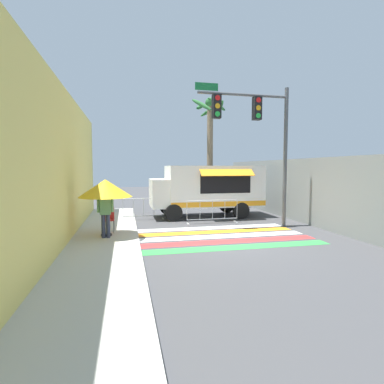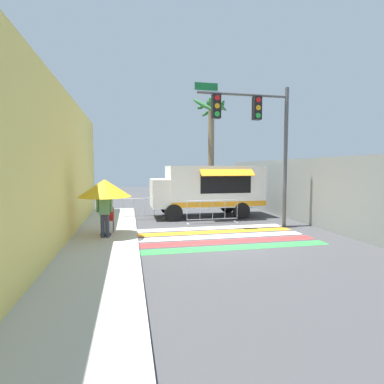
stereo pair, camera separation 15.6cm
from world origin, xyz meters
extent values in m
plane|color=#424244|center=(0.00, 0.00, 0.00)|extent=(60.00, 60.00, 0.00)
cube|color=#B7B5AD|center=(-4.94, 0.00, 0.06)|extent=(4.40, 16.00, 0.12)
cube|color=#E5D166|center=(-5.02, 0.00, 2.43)|extent=(0.25, 16.00, 4.86)
cube|color=gray|center=(4.54, 3.00, 1.42)|extent=(0.20, 16.00, 2.83)
cube|color=green|center=(0.00, -0.94, 0.00)|extent=(6.40, 0.56, 0.01)
cube|color=red|center=(0.00, -0.18, 0.00)|extent=(6.40, 0.56, 0.01)
cube|color=white|center=(0.00, 0.58, 0.00)|extent=(6.40, 0.56, 0.01)
cube|color=orange|center=(0.00, 1.34, 0.00)|extent=(6.40, 0.56, 0.01)
cube|color=white|center=(0.00, 2.10, 0.00)|extent=(6.40, 0.56, 0.01)
cube|color=white|center=(1.14, 4.95, 1.54)|extent=(4.60, 2.26, 1.96)
cube|color=white|center=(-1.16, 4.95, 1.22)|extent=(1.62, 2.08, 1.32)
cube|color=#1E232D|center=(-1.92, 4.95, 1.55)|extent=(0.06, 1.81, 0.50)
cube|color=black|center=(1.41, 3.81, 1.69)|extent=(2.43, 0.03, 0.88)
cube|color=orange|center=(1.41, 3.60, 2.21)|extent=(2.53, 0.43, 0.31)
cube|color=orange|center=(1.14, 3.82, 0.74)|extent=(4.60, 0.01, 0.24)
cylinder|color=black|center=(-1.02, 3.92, 0.39)|extent=(0.79, 0.22, 0.79)
cylinder|color=black|center=(-1.02, 5.99, 0.39)|extent=(0.79, 0.22, 0.79)
cylinder|color=black|center=(2.22, 3.92, 0.39)|extent=(0.79, 0.22, 0.79)
cylinder|color=black|center=(2.22, 5.99, 0.39)|extent=(0.79, 0.22, 0.79)
cylinder|color=#515456|center=(3.29, 1.85, 2.82)|extent=(0.16, 0.16, 5.65)
cylinder|color=#515456|center=(1.44, 1.85, 5.27)|extent=(3.71, 0.11, 0.11)
cube|color=black|center=(1.99, 1.82, 4.76)|extent=(0.32, 0.28, 0.90)
cylinder|color=red|center=(1.99, 1.68, 5.06)|extent=(0.20, 0.02, 0.20)
cylinder|color=#F2A519|center=(1.99, 1.68, 4.76)|extent=(0.20, 0.02, 0.20)
cylinder|color=green|center=(1.99, 1.68, 4.46)|extent=(0.20, 0.02, 0.20)
cube|color=black|center=(0.32, 1.82, 4.76)|extent=(0.32, 0.28, 0.90)
cylinder|color=red|center=(0.32, 1.68, 5.06)|extent=(0.20, 0.02, 0.20)
cylinder|color=#F2A519|center=(0.32, 1.68, 4.76)|extent=(0.20, 0.02, 0.20)
cylinder|color=green|center=(0.32, 1.68, 4.46)|extent=(0.20, 0.02, 0.20)
cube|color=#197238|center=(-0.07, 1.83, 5.49)|extent=(0.90, 0.02, 0.28)
cylinder|color=black|center=(-3.79, 1.02, 0.15)|extent=(0.36, 0.36, 0.06)
cylinder|color=#B2B2B7|center=(-3.79, 1.02, 1.08)|extent=(0.04, 0.04, 1.92)
cone|color=yellow|center=(-3.79, 1.02, 1.74)|extent=(1.77, 1.77, 0.59)
cylinder|color=#4C4C51|center=(-3.96, 1.34, 0.34)|extent=(0.02, 0.02, 0.43)
cylinder|color=#4C4C51|center=(-3.56, 1.34, 0.34)|extent=(0.02, 0.02, 0.43)
cylinder|color=#4C4C51|center=(-3.96, 1.73, 0.34)|extent=(0.02, 0.02, 0.43)
cylinder|color=#4C4C51|center=(-3.56, 1.73, 0.34)|extent=(0.02, 0.02, 0.43)
cube|color=#B22626|center=(-3.76, 1.54, 0.57)|extent=(0.42, 0.42, 0.03)
cube|color=#B22626|center=(-3.76, 1.73, 0.79)|extent=(0.42, 0.03, 0.41)
cylinder|color=#2D3347|center=(-3.87, 0.73, 0.51)|extent=(0.13, 0.13, 0.77)
cylinder|color=#2D3347|center=(-3.72, 0.73, 0.51)|extent=(0.13, 0.13, 0.77)
cube|color=#598C59|center=(-3.79, 0.73, 1.20)|extent=(0.34, 0.20, 0.62)
cylinder|color=#598C59|center=(-4.01, 0.73, 1.23)|extent=(0.09, 0.09, 0.53)
cylinder|color=#598C59|center=(-3.57, 0.73, 1.23)|extent=(0.09, 0.09, 0.53)
sphere|color=tan|center=(-3.79, 0.73, 1.65)|extent=(0.22, 0.22, 0.22)
cylinder|color=#B7BABF|center=(0.57, 3.11, 1.00)|extent=(2.28, 0.04, 0.04)
cylinder|color=#B7BABF|center=(0.57, 3.11, 0.18)|extent=(2.28, 0.04, 0.04)
cylinder|color=#B7BABF|center=(-0.57, 3.11, 0.59)|extent=(0.02, 0.02, 0.82)
cylinder|color=#B7BABF|center=(0.00, 3.11, 0.59)|extent=(0.02, 0.02, 0.82)
cylinder|color=#B7BABF|center=(0.57, 3.11, 0.59)|extent=(0.02, 0.02, 0.82)
cylinder|color=#B7BABF|center=(1.14, 3.11, 0.59)|extent=(0.02, 0.02, 0.82)
cylinder|color=#B7BABF|center=(1.71, 3.11, 0.59)|extent=(0.02, 0.02, 0.82)
cube|color=#B7BABF|center=(-0.52, 3.11, 0.01)|extent=(0.06, 0.44, 0.03)
cube|color=#B7BABF|center=(1.66, 3.11, 0.01)|extent=(0.06, 0.44, 0.03)
cylinder|color=#B7BABF|center=(-2.32, 4.65, 1.00)|extent=(1.90, 0.04, 0.04)
cylinder|color=#B7BABF|center=(-2.32, 4.65, 0.18)|extent=(1.90, 0.04, 0.04)
cylinder|color=#B7BABF|center=(-3.27, 4.65, 0.59)|extent=(0.02, 0.02, 0.82)
cylinder|color=#B7BABF|center=(-2.80, 4.65, 0.59)|extent=(0.02, 0.02, 0.82)
cylinder|color=#B7BABF|center=(-2.32, 4.65, 0.59)|extent=(0.02, 0.02, 0.82)
cylinder|color=#B7BABF|center=(-1.85, 4.65, 0.59)|extent=(0.02, 0.02, 0.82)
cylinder|color=#B7BABF|center=(-1.37, 4.65, 0.59)|extent=(0.02, 0.02, 0.82)
cube|color=#B7BABF|center=(-3.22, 4.65, 0.01)|extent=(0.06, 0.44, 0.03)
cube|color=#B7BABF|center=(-1.42, 4.65, 0.01)|extent=(0.06, 0.44, 0.03)
cylinder|color=#7A664C|center=(1.96, 8.43, 3.11)|extent=(0.36, 0.36, 6.23)
sphere|color=#2D6B33|center=(1.96, 8.43, 6.38)|extent=(0.60, 0.60, 0.60)
ellipsoid|color=#2D6B33|center=(2.59, 8.43, 6.14)|extent=(0.25, 1.22, 0.80)
ellipsoid|color=#2D6B33|center=(2.27, 9.17, 6.12)|extent=(1.50, 0.80, 1.01)
ellipsoid|color=#2D6B33|center=(1.44, 8.79, 6.18)|extent=(0.92, 1.19, 0.68)
ellipsoid|color=#2D6B33|center=(1.30, 7.93, 6.13)|extent=(1.13, 1.40, 1.01)
ellipsoid|color=#2D6B33|center=(2.17, 7.77, 6.15)|extent=(1.35, 0.63, 0.81)
camera|label=1|loc=(-3.13, -9.38, 2.40)|focal=28.00mm
camera|label=2|loc=(-2.98, -9.41, 2.40)|focal=28.00mm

